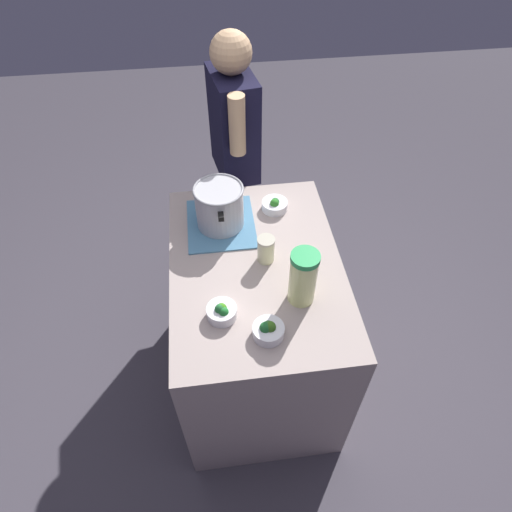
% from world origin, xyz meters
% --- Properties ---
extents(ground_plane, '(8.00, 8.00, 0.00)m').
position_xyz_m(ground_plane, '(0.00, 0.00, 0.00)').
color(ground_plane, '#47424C').
extents(counter_slab, '(1.06, 0.74, 0.91)m').
position_xyz_m(counter_slab, '(0.00, 0.00, 0.46)').
color(counter_slab, '#A5958E').
rests_on(counter_slab, ground_plane).
extents(dish_cloth, '(0.36, 0.31, 0.01)m').
position_xyz_m(dish_cloth, '(0.27, 0.13, 0.92)').
color(dish_cloth, teal).
rests_on(dish_cloth, counter_slab).
extents(cooking_pot, '(0.29, 0.22, 0.21)m').
position_xyz_m(cooking_pot, '(0.27, 0.13, 1.03)').
color(cooking_pot, '#B7B7BC').
rests_on(cooking_pot, dish_cloth).
extents(lemonade_pitcher, '(0.11, 0.11, 0.25)m').
position_xyz_m(lemonade_pitcher, '(-0.20, -0.15, 1.04)').
color(lemonade_pitcher, '#DEE890').
rests_on(lemonade_pitcher, counter_slab).
extents(mason_jar, '(0.08, 0.08, 0.12)m').
position_xyz_m(mason_jar, '(0.02, -0.05, 0.97)').
color(mason_jar, beige).
rests_on(mason_jar, counter_slab).
extents(broccoli_bowl_front, '(0.12, 0.12, 0.07)m').
position_xyz_m(broccoli_bowl_front, '(-0.25, 0.17, 0.94)').
color(broccoli_bowl_front, silver).
rests_on(broccoli_bowl_front, counter_slab).
extents(broccoli_bowl_center, '(0.12, 0.12, 0.07)m').
position_xyz_m(broccoli_bowl_center, '(0.34, -0.13, 0.94)').
color(broccoli_bowl_center, silver).
rests_on(broccoli_bowl_center, counter_slab).
extents(broccoli_bowl_back, '(0.12, 0.12, 0.07)m').
position_xyz_m(broccoli_bowl_back, '(-0.36, -0.00, 0.94)').
color(broccoli_bowl_back, silver).
rests_on(broccoli_bowl_back, counter_slab).
extents(person_cook, '(0.50, 0.25, 1.57)m').
position_xyz_m(person_cook, '(0.81, 0.01, 0.87)').
color(person_cook, '#3C4C63').
rests_on(person_cook, ground_plane).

